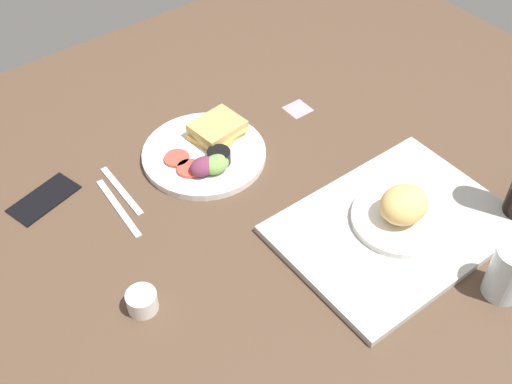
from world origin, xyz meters
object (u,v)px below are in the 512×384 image
serving_tray (394,227)px  plate_with_salad (207,151)px  fork (121,190)px  drinking_glass (508,272)px  espresso_cup (142,301)px  knife (118,207)px  cell_phone (44,198)px  bread_plate_near (402,211)px  sticky_note (298,109)px

serving_tray → plate_with_salad: plate_with_salad is taller
fork → plate_with_salad: bearing=85.1°
fork → drinking_glass: bearing=34.4°
serving_tray → espresso_cup: bearing=-16.7°
serving_tray → knife: bearing=-44.0°
espresso_cup → cell_phone: 36.23cm
serving_tray → fork: 57.27cm
serving_tray → espresso_cup: espresso_cup is taller
cell_phone → serving_tray: bearing=120.9°
bread_plate_near → fork: size_ratio=1.14×
bread_plate_near → sticky_note: size_ratio=3.46×
bread_plate_near → plate_with_salad: (18.31, -40.76, -2.80)cm
plate_with_salad → serving_tray: bearing=112.6°
espresso_cup → fork: size_ratio=0.33×
serving_tray → fork: bearing=-48.9°
bread_plate_near → fork: bread_plate_near is taller
espresso_cup → fork: 30.72cm
drinking_glass → cell_phone: bearing=-52.5°
serving_tray → drinking_glass: size_ratio=3.95×
fork → serving_tray: bearing=42.8°
plate_with_salad → sticky_note: bearing=-178.7°
fork → knife: bearing=-35.1°
bread_plate_near → sticky_note: bearing=-102.0°
cell_phone → sticky_note: (-61.85, 9.51, -0.34)cm
cell_phone → bread_plate_near: bearing=121.6°
espresso_cup → sticky_note: bearing=-155.8°
fork → knife: same height
bread_plate_near → espresso_cup: 52.69cm
bread_plate_near → drinking_glass: size_ratio=1.70×
fork → sticky_note: (-47.76, 1.82, -0.19)cm
serving_tray → espresso_cup: 51.34cm
drinking_glass → sticky_note: bearing=-95.1°
serving_tray → bread_plate_near: bread_plate_near is taller
drinking_glass → espresso_cup: (53.59, -37.15, -3.70)cm
espresso_cup → fork: (-11.53, -28.42, -1.75)cm
espresso_cup → cell_phone: (2.56, -36.11, -1.60)cm
bread_plate_near → sticky_note: (-8.78, -41.36, -4.49)cm
plate_with_salad → cell_phone: bearing=-16.2°
plate_with_salad → knife: (23.67, 1.58, -1.49)cm
espresso_cup → knife: bearing=-109.3°
sticky_note → serving_tray: bearing=76.2°
fork → cell_phone: (14.09, -7.69, 0.15)cm
cell_phone → fork: bearing=136.8°
serving_tray → fork: serving_tray is taller
plate_with_salad → drinking_glass: 66.79cm
drinking_glass → fork: size_ratio=0.67×
plate_with_salad → cell_phone: plate_with_salad is taller
fork → bread_plate_near: bearing=43.8°
drinking_glass → sticky_note: size_ratio=2.04×
serving_tray → drinking_glass: drinking_glass is taller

